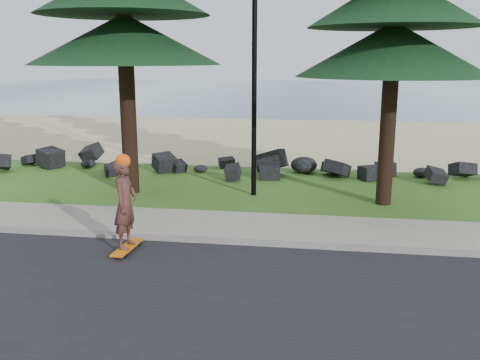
{
  "coord_description": "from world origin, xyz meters",
  "views": [
    {
      "loc": [
        1.83,
        -11.22,
        3.77
      ],
      "look_at": [
        0.1,
        0.0,
        1.16
      ],
      "focal_mm": 40.0,
      "sensor_mm": 36.0,
      "label": 1
    }
  ],
  "objects": [
    {
      "name": "ground",
      "position": [
        0.0,
        0.0,
        0.0
      ],
      "size": [
        160.0,
        160.0,
        0.0
      ],
      "primitive_type": "plane",
      "color": "#3A5C1C",
      "rests_on": "ground"
    },
    {
      "name": "road",
      "position": [
        0.0,
        -4.5,
        0.01
      ],
      "size": [
        160.0,
        7.0,
        0.02
      ],
      "primitive_type": "cube",
      "color": "black",
      "rests_on": "ground"
    },
    {
      "name": "kerb",
      "position": [
        0.0,
        -0.9,
        0.05
      ],
      "size": [
        160.0,
        0.2,
        0.1
      ],
      "primitive_type": "cube",
      "color": "gray",
      "rests_on": "ground"
    },
    {
      "name": "sidewalk",
      "position": [
        0.0,
        0.2,
        0.04
      ],
      "size": [
        160.0,
        2.0,
        0.08
      ],
      "primitive_type": "cube",
      "color": "gray",
      "rests_on": "ground"
    },
    {
      "name": "beach_sand",
      "position": [
        0.0,
        14.5,
        0.01
      ],
      "size": [
        160.0,
        15.0,
        0.01
      ],
      "primitive_type": "cube",
      "color": "tan",
      "rests_on": "ground"
    },
    {
      "name": "ocean",
      "position": [
        0.0,
        51.0,
        0.0
      ],
      "size": [
        160.0,
        58.0,
        0.01
      ],
      "primitive_type": "cube",
      "color": "#3C5372",
      "rests_on": "ground"
    },
    {
      "name": "seawall_boulders",
      "position": [
        0.0,
        5.6,
        0.0
      ],
      "size": [
        60.0,
        2.4,
        1.1
      ],
      "primitive_type": null,
      "color": "black",
      "rests_on": "ground"
    },
    {
      "name": "lamp_post",
      "position": [
        0.0,
        3.2,
        4.13
      ],
      "size": [
        0.25,
        0.14,
        8.14
      ],
      "color": "black",
      "rests_on": "ground"
    },
    {
      "name": "skateboarder",
      "position": [
        -1.9,
        -1.67,
        0.99
      ],
      "size": [
        0.46,
        1.07,
        1.96
      ],
      "rotation": [
        0.0,
        0.0,
        1.51
      ],
      "color": "orange",
      "rests_on": "ground"
    }
  ]
}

